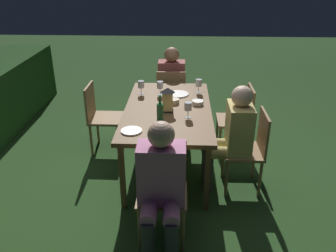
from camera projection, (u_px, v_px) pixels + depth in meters
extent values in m
plane|color=#26471E|center=(168.00, 165.00, 4.21)|extent=(16.00, 16.00, 0.00)
cube|color=brown|center=(168.00, 110.00, 3.90)|extent=(1.73, 0.95, 0.04)
cube|color=brown|center=(207.00, 179.00, 3.33)|extent=(0.05, 0.05, 0.71)
cube|color=brown|center=(200.00, 113.00, 4.76)|extent=(0.05, 0.05, 0.71)
cube|color=brown|center=(122.00, 177.00, 3.36)|extent=(0.05, 0.05, 0.71)
cube|color=brown|center=(141.00, 112.00, 4.79)|extent=(0.05, 0.05, 0.71)
cube|color=#937047|center=(106.00, 118.00, 4.41)|extent=(0.42, 0.40, 0.03)
cube|color=#937047|center=(90.00, 101.00, 4.32)|extent=(0.40, 0.03, 0.42)
cylinder|color=#937047|center=(123.00, 128.00, 4.66)|extent=(0.03, 0.03, 0.42)
cylinder|color=#937047|center=(118.00, 141.00, 4.34)|extent=(0.03, 0.03, 0.42)
cylinder|color=#937047|center=(98.00, 128.00, 4.67)|extent=(0.03, 0.03, 0.42)
cylinder|color=#937047|center=(91.00, 140.00, 4.35)|extent=(0.03, 0.03, 0.42)
cube|color=#937047|center=(162.00, 196.00, 2.96)|extent=(0.40, 0.42, 0.03)
cube|color=#937047|center=(163.00, 161.00, 3.03)|extent=(0.03, 0.40, 0.42)
cylinder|color=#937047|center=(183.00, 231.00, 2.89)|extent=(0.03, 0.03, 0.42)
cylinder|color=#937047|center=(140.00, 230.00, 2.91)|extent=(0.03, 0.03, 0.42)
cylinder|color=#937047|center=(183.00, 205.00, 3.20)|extent=(0.03, 0.03, 0.42)
cylinder|color=#937047|center=(144.00, 204.00, 3.21)|extent=(0.03, 0.03, 0.42)
cube|color=#C675A3|center=(162.00, 173.00, 2.79)|extent=(0.24, 0.38, 0.50)
sphere|color=#D1A889|center=(161.00, 135.00, 2.64)|extent=(0.21, 0.21, 0.21)
cylinder|color=#C675A3|center=(172.00, 208.00, 2.76)|extent=(0.36, 0.13, 0.13)
cylinder|color=#C675A3|center=(149.00, 208.00, 2.77)|extent=(0.36, 0.13, 0.13)
cylinder|color=#333338|center=(171.00, 246.00, 2.72)|extent=(0.11, 0.11, 0.45)
cylinder|color=#333338|center=(148.00, 245.00, 2.73)|extent=(0.11, 0.11, 0.45)
cube|color=#937047|center=(243.00, 151.00, 3.65)|extent=(0.42, 0.40, 0.03)
cube|color=#937047|center=(263.00, 132.00, 3.54)|extent=(0.40, 0.02, 0.42)
cylinder|color=#937047|center=(227.00, 179.00, 3.59)|extent=(0.03, 0.03, 0.42)
cylinder|color=#937047|center=(223.00, 161.00, 3.91)|extent=(0.03, 0.03, 0.42)
cylinder|color=#937047|center=(260.00, 179.00, 3.57)|extent=(0.03, 0.03, 0.42)
cylinder|color=#937047|center=(254.00, 161.00, 3.90)|extent=(0.03, 0.03, 0.42)
cube|color=tan|center=(239.00, 128.00, 3.53)|extent=(0.38, 0.24, 0.50)
sphere|color=beige|center=(242.00, 96.00, 3.39)|extent=(0.21, 0.21, 0.21)
cylinder|color=tan|center=(224.00, 153.00, 3.56)|extent=(0.13, 0.36, 0.13)
cylinder|color=tan|center=(223.00, 144.00, 3.72)|extent=(0.13, 0.36, 0.13)
cylinder|color=#333338|center=(208.00, 172.00, 3.67)|extent=(0.11, 0.11, 0.45)
cylinder|color=#333338|center=(207.00, 163.00, 3.83)|extent=(0.11, 0.11, 0.45)
cube|color=#937047|center=(233.00, 120.00, 4.35)|extent=(0.42, 0.40, 0.03)
cube|color=#937047|center=(250.00, 104.00, 4.24)|extent=(0.40, 0.02, 0.42)
cylinder|color=#937047|center=(220.00, 143.00, 4.29)|extent=(0.03, 0.03, 0.42)
cylinder|color=#937047|center=(217.00, 130.00, 4.61)|extent=(0.03, 0.03, 0.42)
cylinder|color=#937047|center=(248.00, 144.00, 4.28)|extent=(0.03, 0.03, 0.42)
cylinder|color=#937047|center=(243.00, 131.00, 4.60)|extent=(0.03, 0.03, 0.42)
cube|color=#937047|center=(171.00, 97.00, 5.10)|extent=(0.40, 0.42, 0.03)
cube|color=#937047|center=(171.00, 87.00, 4.83)|extent=(0.03, 0.40, 0.42)
cylinder|color=#937047|center=(160.00, 107.00, 5.35)|extent=(0.03, 0.03, 0.42)
cylinder|color=#937047|center=(183.00, 107.00, 5.34)|extent=(0.03, 0.03, 0.42)
cylinder|color=#937047|center=(158.00, 116.00, 5.05)|extent=(0.03, 0.03, 0.42)
cylinder|color=#937047|center=(183.00, 116.00, 5.03)|extent=(0.03, 0.03, 0.42)
cube|color=#9E4C47|center=(172.00, 78.00, 5.04)|extent=(0.24, 0.38, 0.50)
sphere|color=#997051|center=(172.00, 55.00, 4.89)|extent=(0.21, 0.21, 0.21)
cylinder|color=#9E4C47|center=(166.00, 91.00, 5.27)|extent=(0.36, 0.13, 0.13)
cylinder|color=#9E4C47|center=(178.00, 91.00, 5.26)|extent=(0.36, 0.13, 0.13)
cylinder|color=#333338|center=(166.00, 101.00, 5.51)|extent=(0.11, 0.11, 0.45)
cylinder|color=#333338|center=(178.00, 102.00, 5.51)|extent=(0.11, 0.11, 0.45)
cube|color=black|center=(167.00, 110.00, 3.81)|extent=(0.12, 0.12, 0.01)
cube|color=#F9D17A|center=(167.00, 101.00, 3.76)|extent=(0.11, 0.11, 0.20)
cone|color=black|center=(167.00, 90.00, 3.71)|extent=(0.15, 0.15, 0.05)
cylinder|color=#1E5B2D|center=(160.00, 113.00, 3.49)|extent=(0.07, 0.07, 0.20)
cylinder|color=#1E5B2D|center=(160.00, 100.00, 3.43)|extent=(0.03, 0.03, 0.09)
cylinder|color=silver|center=(198.00, 92.00, 4.34)|extent=(0.06, 0.06, 0.00)
cylinder|color=silver|center=(198.00, 89.00, 4.32)|extent=(0.01, 0.01, 0.08)
cylinder|color=silver|center=(199.00, 83.00, 4.29)|extent=(0.08, 0.08, 0.08)
cylinder|color=maroon|center=(199.00, 85.00, 4.30)|extent=(0.07, 0.07, 0.03)
cylinder|color=silver|center=(188.00, 117.00, 3.65)|extent=(0.06, 0.06, 0.00)
cylinder|color=silver|center=(188.00, 114.00, 3.63)|extent=(0.01, 0.01, 0.08)
cylinder|color=silver|center=(188.00, 106.00, 3.59)|extent=(0.08, 0.08, 0.08)
cylinder|color=maroon|center=(188.00, 108.00, 3.60)|extent=(0.07, 0.07, 0.03)
cylinder|color=silver|center=(160.00, 95.00, 4.27)|extent=(0.06, 0.06, 0.00)
cylinder|color=silver|center=(160.00, 91.00, 4.25)|extent=(0.01, 0.01, 0.08)
cylinder|color=silver|center=(160.00, 85.00, 4.21)|extent=(0.08, 0.08, 0.08)
cylinder|color=maroon|center=(160.00, 87.00, 4.22)|extent=(0.07, 0.07, 0.03)
cylinder|color=silver|center=(141.00, 94.00, 4.28)|extent=(0.06, 0.06, 0.00)
cylinder|color=silver|center=(141.00, 91.00, 4.27)|extent=(0.01, 0.01, 0.08)
cylinder|color=silver|center=(141.00, 84.00, 4.23)|extent=(0.08, 0.08, 0.08)
cylinder|color=maroon|center=(141.00, 86.00, 4.24)|extent=(0.07, 0.07, 0.03)
cylinder|color=white|center=(131.00, 131.00, 3.34)|extent=(0.20, 0.20, 0.01)
cylinder|color=white|center=(178.00, 94.00, 4.27)|extent=(0.25, 0.25, 0.01)
cylinder|color=silver|center=(198.00, 103.00, 3.96)|extent=(0.13, 0.13, 0.05)
cylinder|color=#424C1E|center=(198.00, 102.00, 3.96)|extent=(0.11, 0.11, 0.01)
cylinder|color=#BCAD8E|center=(173.00, 101.00, 4.00)|extent=(0.13, 0.13, 0.05)
cylinder|color=tan|center=(173.00, 100.00, 4.00)|extent=(0.11, 0.11, 0.02)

